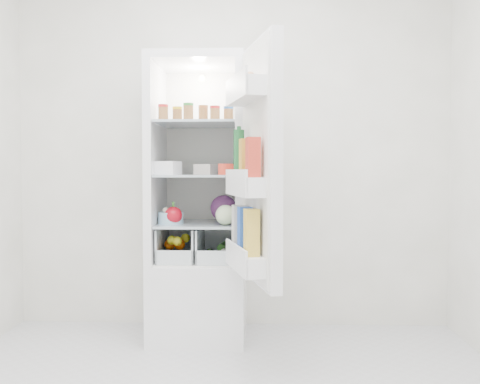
{
  "coord_description": "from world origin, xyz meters",
  "views": [
    {
      "loc": [
        0.2,
        -2.23,
        1.09
      ],
      "look_at": [
        0.08,
        0.95,
        0.96
      ],
      "focal_mm": 40.0,
      "sensor_mm": 36.0,
      "label": 1
    }
  ],
  "objects_px": {
    "refrigerator": "(200,234)",
    "fridge_door": "(256,169)",
    "mushroom_bowl": "(171,218)",
    "red_cabbage": "(223,208)"
  },
  "relations": [
    {
      "from": "red_cabbage",
      "to": "fridge_door",
      "type": "relative_size",
      "value": 0.13
    },
    {
      "from": "red_cabbage",
      "to": "mushroom_bowl",
      "type": "height_order",
      "value": "red_cabbage"
    },
    {
      "from": "mushroom_bowl",
      "to": "fridge_door",
      "type": "distance_m",
      "value": 0.79
    },
    {
      "from": "refrigerator",
      "to": "mushroom_bowl",
      "type": "height_order",
      "value": "refrigerator"
    },
    {
      "from": "mushroom_bowl",
      "to": "fridge_door",
      "type": "relative_size",
      "value": 0.12
    },
    {
      "from": "refrigerator",
      "to": "fridge_door",
      "type": "xyz_separation_m",
      "value": [
        0.38,
        -0.63,
        0.43
      ]
    },
    {
      "from": "red_cabbage",
      "to": "fridge_door",
      "type": "height_order",
      "value": "fridge_door"
    },
    {
      "from": "refrigerator",
      "to": "fridge_door",
      "type": "relative_size",
      "value": 1.38
    },
    {
      "from": "refrigerator",
      "to": "fridge_door",
      "type": "bearing_deg",
      "value": -59.01
    },
    {
      "from": "refrigerator",
      "to": "mushroom_bowl",
      "type": "relative_size",
      "value": 11.43
    }
  ]
}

